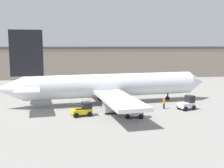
{
  "coord_description": "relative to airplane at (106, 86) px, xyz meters",
  "views": [
    {
      "loc": [
        -6.58,
        -47.56,
        10.24
      ],
      "look_at": [
        0.0,
        0.0,
        3.4
      ],
      "focal_mm": 45.0,
      "sensor_mm": 36.0,
      "label": 1
    }
  ],
  "objects": [
    {
      "name": "baggage_tug",
      "position": [
        2.95,
        -9.88,
        -2.12
      ],
      "size": [
        2.78,
        1.98,
        2.34
      ],
      "rotation": [
        0.0,
        0.0,
        -0.12
      ],
      "color": "#B2B2B7",
      "rests_on": "ground_plane"
    },
    {
      "name": "pushback_tug",
      "position": [
        12.13,
        -6.24,
        -2.16
      ],
      "size": [
        2.87,
        2.45,
        2.23
      ],
      "rotation": [
        0.0,
        0.0,
        0.36
      ],
      "color": "silver",
      "rests_on": "ground_plane"
    },
    {
      "name": "airplane",
      "position": [
        0.0,
        0.0,
        0.0
      ],
      "size": [
        37.24,
        32.87,
        12.48
      ],
      "rotation": [
        0.0,
        0.0,
        0.13
      ],
      "color": "silver",
      "rests_on": "ground_plane"
    },
    {
      "name": "ground_crew_worker",
      "position": [
        8.64,
        -5.21,
        -2.22
      ],
      "size": [
        0.39,
        0.39,
        1.76
      ],
      "rotation": [
        0.0,
        0.0,
        3.0
      ],
      "color": "#1E2338",
      "rests_on": "ground_plane"
    },
    {
      "name": "belt_loader_truck",
      "position": [
        -4.32,
        -7.9,
        -2.21
      ],
      "size": [
        3.12,
        2.49,
        1.97
      ],
      "rotation": [
        0.0,
        0.0,
        0.23
      ],
      "color": "yellow",
      "rests_on": "ground_plane"
    },
    {
      "name": "terminal_building",
      "position": [
        14.22,
        40.45,
        1.59
      ],
      "size": [
        81.99,
        10.93,
        9.49
      ],
      "color": "gray",
      "rests_on": "ground_plane"
    },
    {
      "name": "ground_plane",
      "position": [
        1.01,
        0.13,
        -3.15
      ],
      "size": [
        400.0,
        400.0,
        0.0
      ],
      "primitive_type": "plane",
      "color": "gray"
    }
  ]
}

